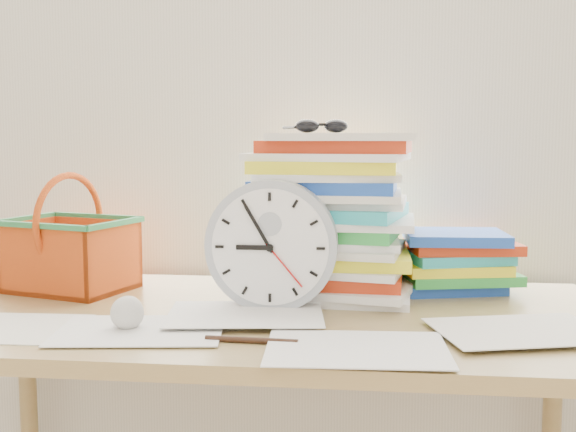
# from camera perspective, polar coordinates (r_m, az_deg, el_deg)

# --- Properties ---
(curtain) EXTENTS (2.40, 0.01, 2.50)m
(curtain) POSITION_cam_1_polar(r_m,az_deg,el_deg) (1.80, -0.40, 12.73)
(curtain) COLOR silver
(curtain) RESTS_ON room_shell
(desk) EXTENTS (1.40, 0.70, 0.75)m
(desk) POSITION_cam_1_polar(r_m,az_deg,el_deg) (1.48, -2.17, -10.34)
(desk) COLOR olive
(desk) RESTS_ON ground
(paper_stack) EXTENTS (0.38, 0.32, 0.36)m
(paper_stack) POSITION_cam_1_polar(r_m,az_deg,el_deg) (1.58, 3.62, 0.08)
(paper_stack) COLOR white
(paper_stack) RESTS_ON desk
(clock) EXTENTS (0.26, 0.05, 0.26)m
(clock) POSITION_cam_1_polar(r_m,az_deg,el_deg) (1.44, -1.29, -2.33)
(clock) COLOR #A2A9B3
(clock) RESTS_ON desk
(sunglasses) EXTENTS (0.16, 0.15, 0.03)m
(sunglasses) POSITION_cam_1_polar(r_m,az_deg,el_deg) (1.54, 2.67, 7.12)
(sunglasses) COLOR black
(sunglasses) RESTS_ON paper_stack
(book_stack) EXTENTS (0.30, 0.25, 0.14)m
(book_stack) POSITION_cam_1_polar(r_m,az_deg,el_deg) (1.67, 13.08, -3.51)
(book_stack) COLOR white
(book_stack) RESTS_ON desk
(basket) EXTENTS (0.31, 0.27, 0.26)m
(basket) POSITION_cam_1_polar(r_m,az_deg,el_deg) (1.70, -16.84, -1.31)
(basket) COLOR #E95816
(basket) RESTS_ON desk
(crumpled_ball) EXTENTS (0.06, 0.06, 0.06)m
(crumpled_ball) POSITION_cam_1_polar(r_m,az_deg,el_deg) (1.35, -12.61, -7.46)
(crumpled_ball) COLOR silver
(crumpled_ball) RESTS_ON desk
(pen) EXTENTS (0.16, 0.02, 0.01)m
(pen) POSITION_cam_1_polar(r_m,az_deg,el_deg) (1.24, -2.92, -9.78)
(pen) COLOR black
(pen) RESTS_ON desk
(scattered_papers) EXTENTS (1.26, 0.42, 0.02)m
(scattered_papers) POSITION_cam_1_polar(r_m,az_deg,el_deg) (1.46, -2.18, -7.30)
(scattered_papers) COLOR white
(scattered_papers) RESTS_ON desk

